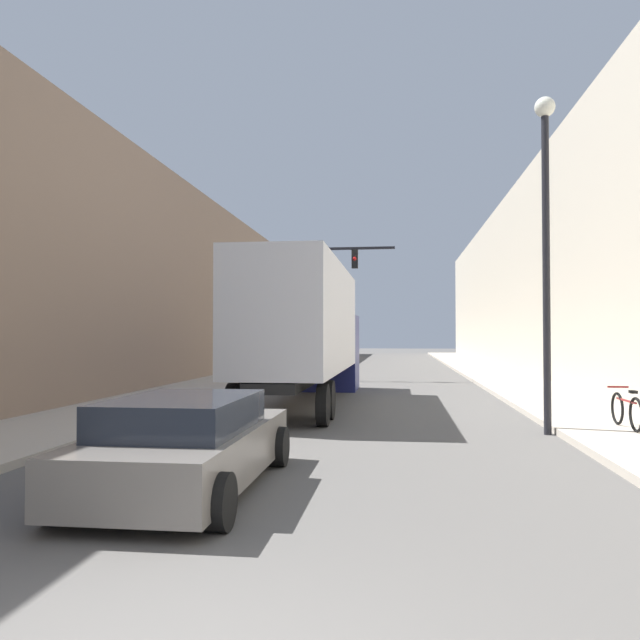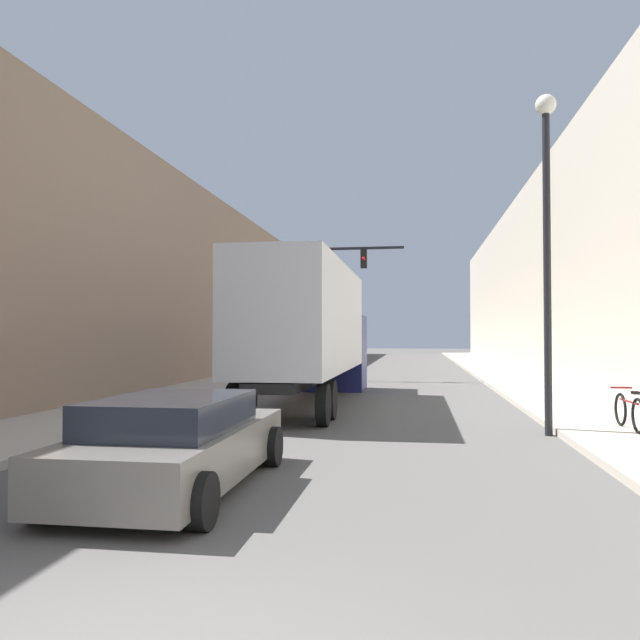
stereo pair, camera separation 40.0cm
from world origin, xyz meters
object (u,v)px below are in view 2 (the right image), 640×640
Objects in this scene: traffic_signal_gantry at (312,286)px; street_lamp at (547,218)px; sedan_car at (177,443)px; semi_truck at (312,329)px; parked_bicycle at (629,411)px.

street_lamp is at bearing -63.87° from traffic_signal_gantry.
sedan_car is 0.64× the size of street_lamp.
semi_truck is at bearing 89.74° from sedan_car.
parked_bicycle is at bearing 36.59° from sedan_car.
sedan_car is at bearing -85.45° from traffic_signal_gantry.
traffic_signal_gantry is at bearing 120.87° from parked_bicycle.
traffic_signal_gantry reaches higher than sedan_car.
parked_bicycle is (1.64, 0.09, -4.12)m from street_lamp.
sedan_car is at bearing -137.13° from street_lamp.
sedan_car is (-0.05, -11.01, -1.71)m from semi_truck.
sedan_car is at bearing -90.26° from semi_truck.
semi_truck is 1.86× the size of traffic_signal_gantry.
street_lamp reaches higher than traffic_signal_gantry.
traffic_signal_gantry is 18.76m from parked_bicycle.
semi_truck is at bearing 145.28° from parked_bicycle.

